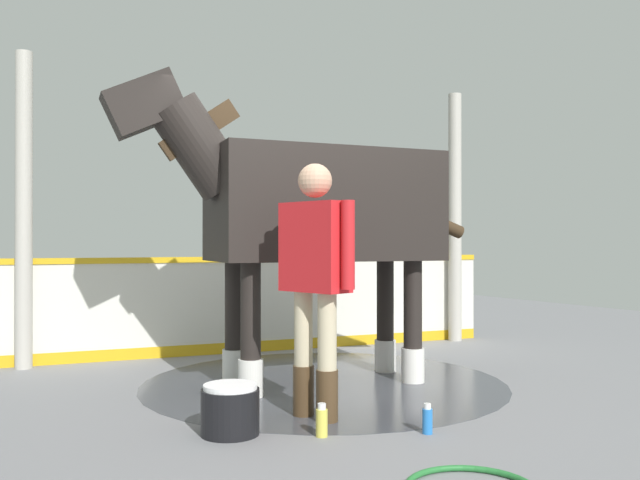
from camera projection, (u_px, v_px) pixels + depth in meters
The scene contains 10 objects.
ground_plane at pixel (315, 388), 5.52m from camera, with size 16.00×16.00×0.02m, color gray.
wet_patch at pixel (324, 383), 5.69m from camera, with size 3.12×3.12×0.00m, color #42444C.
barrier_wall at pixel (263, 307), 7.37m from camera, with size 0.87×5.51×1.06m.
roof_post_near at pixel (24, 210), 6.35m from camera, with size 0.16×0.16×3.05m, color #B7B2A8.
roof_post_far at pixel (455, 217), 8.16m from camera, with size 0.16×0.16×3.05m, color #B7B2A8.
horse at pixel (312, 210), 5.66m from camera, with size 1.20×3.24×2.56m.
handler at pixel (315, 270), 4.55m from camera, with size 0.68×0.35×1.76m.
wash_bucket at pixel (230, 410), 4.16m from camera, with size 0.37×0.37×0.32m.
bottle_shampoo at pixel (322, 421), 4.12m from camera, with size 0.07×0.07×0.21m.
bottle_spray at pixel (427, 420), 4.18m from camera, with size 0.06×0.06×0.19m.
Camera 1 is at (4.80, -2.73, 1.21)m, focal length 37.13 mm.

